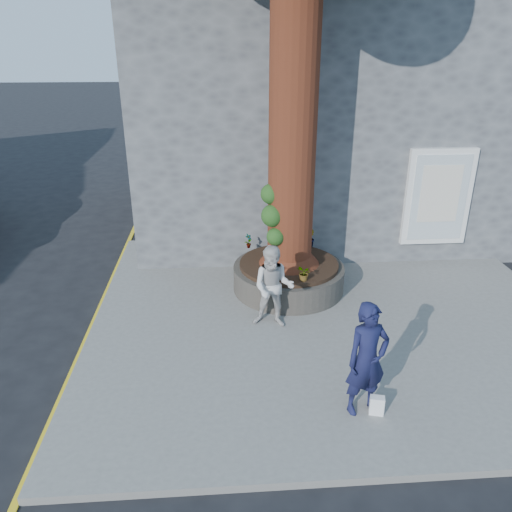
{
  "coord_description": "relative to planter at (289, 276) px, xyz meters",
  "views": [
    {
      "loc": [
        -0.56,
        -7.31,
        4.96
      ],
      "look_at": [
        0.06,
        1.18,
        1.25
      ],
      "focal_mm": 35.0,
      "sensor_mm": 36.0,
      "label": 1
    }
  ],
  "objects": [
    {
      "name": "stone_shop",
      "position": [
        1.7,
        5.2,
        2.75
      ],
      "size": [
        10.3,
        8.3,
        6.3
      ],
      "color": "#4F5154",
      "rests_on": "ground"
    },
    {
      "name": "yellow_line",
      "position": [
        -3.85,
        -1.0,
        -0.41
      ],
      "size": [
        0.1,
        30.0,
        0.01
      ],
      "primitive_type": "cube",
      "color": "yellow",
      "rests_on": "ground"
    },
    {
      "name": "woman",
      "position": [
        -0.48,
        -1.42,
        0.48
      ],
      "size": [
        0.87,
        0.74,
        1.55
      ],
      "primitive_type": "imported",
      "rotation": [
        0.0,
        0.0,
        -0.23
      ],
      "color": "beige",
      "rests_on": "pavement"
    },
    {
      "name": "planter",
      "position": [
        0.0,
        0.0,
        0.0
      ],
      "size": [
        2.3,
        2.3,
        0.6
      ],
      "color": "black",
      "rests_on": "pavement"
    },
    {
      "name": "plant_d",
      "position": [
        0.18,
        -0.85,
        0.46
      ],
      "size": [
        0.32,
        0.34,
        0.3
      ],
      "primitive_type": "imported",
      "rotation": [
        0.0,
        0.0,
        5.06
      ],
      "color": "gray",
      "rests_on": "planter"
    },
    {
      "name": "man",
      "position": [
        0.55,
        -3.8,
        0.55
      ],
      "size": [
        0.7,
        0.54,
        1.69
      ],
      "primitive_type": "imported",
      "rotation": [
        0.0,
        0.0,
        0.25
      ],
      "color": "#15173A",
      "rests_on": "pavement"
    },
    {
      "name": "ground",
      "position": [
        -0.8,
        -2.0,
        -0.41
      ],
      "size": [
        120.0,
        120.0,
        0.0
      ],
      "primitive_type": "plane",
      "color": "black",
      "rests_on": "ground"
    },
    {
      "name": "plant_c",
      "position": [
        -0.41,
        -0.85,
        0.49
      ],
      "size": [
        0.24,
        0.24,
        0.36
      ],
      "primitive_type": "imported",
      "rotation": [
        0.0,
        0.0,
        3.36
      ],
      "color": "gray",
      "rests_on": "planter"
    },
    {
      "name": "plant_a",
      "position": [
        -0.79,
        0.85,
        0.47
      ],
      "size": [
        0.2,
        0.21,
        0.33
      ],
      "primitive_type": "imported",
      "rotation": [
        0.0,
        0.0,
        0.83
      ],
      "color": "gray",
      "rests_on": "planter"
    },
    {
      "name": "pavement",
      "position": [
        0.7,
        -1.0,
        -0.35
      ],
      "size": [
        9.0,
        8.0,
        0.12
      ],
      "primitive_type": "cube",
      "color": "slate",
      "rests_on": "ground"
    },
    {
      "name": "plant_b",
      "position": [
        0.58,
        0.85,
        0.5
      ],
      "size": [
        0.28,
        0.28,
        0.39
      ],
      "primitive_type": "imported",
      "rotation": [
        0.0,
        0.0,
        2.02
      ],
      "color": "gray",
      "rests_on": "planter"
    },
    {
      "name": "shopping_bag",
      "position": [
        0.73,
        -3.9,
        -0.15
      ],
      "size": [
        0.22,
        0.17,
        0.28
      ],
      "primitive_type": "cube",
      "rotation": [
        0.0,
        0.0,
        -0.25
      ],
      "color": "white",
      "rests_on": "pavement"
    }
  ]
}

